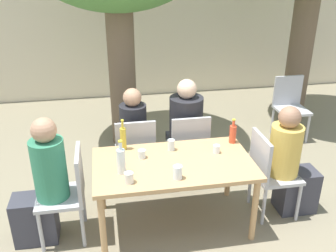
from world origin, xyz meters
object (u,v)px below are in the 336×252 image
person_seated_3 (184,133)px  oil_cruet_0 (123,138)px  drinking_glass_1 (217,149)px  dining_table_front (173,169)px  person_seated_0 (43,188)px  drinking_glass_4 (178,172)px  water_bottle_2 (121,160)px  patio_chair_1 (269,170)px  person_seated_2 (133,140)px  patio_chair_2 (135,150)px  patio_chair_4 (290,103)px  patio_chair_3 (188,146)px  drinking_glass_2 (129,178)px  soda_bottle_1 (233,133)px  person_seated_1 (291,166)px  drinking_glass_3 (171,145)px  drinking_glass_0 (142,154)px  patio_chair_0 (69,190)px

person_seated_3 → oil_cruet_0: bearing=35.4°
drinking_glass_1 → dining_table_front: bearing=-166.5°
person_seated_0 → drinking_glass_4: 1.27m
oil_cruet_0 → water_bottle_2: same height
patio_chair_1 → person_seated_2: 1.60m
patio_chair_2 → patio_chair_4: same height
person_seated_0 → person_seated_3: size_ratio=0.99×
drinking_glass_4 → dining_table_front: bearing=86.3°
patio_chair_3 → drinking_glass_2: 1.24m
person_seated_0 → oil_cruet_0: person_seated_0 is taller
person_seated_3 → drinking_glass_2: person_seated_3 is taller
soda_bottle_1 → water_bottle_2: water_bottle_2 is taller
drinking_glass_2 → patio_chair_4: bearing=38.1°
person_seated_1 → oil_cruet_0: (-1.70, 0.36, 0.31)m
person_seated_0 → soda_bottle_1: person_seated_0 is taller
person_seated_1 → drinking_glass_3: person_seated_1 is taller
person_seated_3 → water_bottle_2: size_ratio=3.90×
dining_table_front → person_seated_1: (1.24, -0.00, -0.10)m
soda_bottle_1 → drinking_glass_4: 0.93m
patio_chair_2 → person_seated_2: size_ratio=0.76×
patio_chair_1 → drinking_glass_0: size_ratio=10.96×
person_seated_2 → person_seated_3: 0.62m
patio_chair_3 → person_seated_3: 0.23m
patio_chair_1 → soda_bottle_1: 0.52m
drinking_glass_0 → patio_chair_1: bearing=-6.2°
patio_chair_3 → drinking_glass_4: patio_chair_3 is taller
person_seated_2 → person_seated_3: person_seated_3 is taller
patio_chair_2 → drinking_glass_0: (0.02, -0.53, 0.24)m
drinking_glass_3 → drinking_glass_4: bearing=-94.5°
patio_chair_3 → drinking_glass_3: 0.57m
drinking_glass_3 → drinking_glass_2: bearing=-132.0°
person_seated_0 → person_seated_2: size_ratio=1.05×
patio_chair_1 → drinking_glass_0: patio_chair_1 is taller
dining_table_front → person_seated_2: size_ratio=1.27×
person_seated_2 → soda_bottle_1: 1.21m
person_seated_1 → water_bottle_2: size_ratio=3.70×
drinking_glass_1 → patio_chair_3: bearing=105.4°
drinking_glass_0 → oil_cruet_0: bearing=127.3°
person_seated_1 → person_seated_2: 1.80m
water_bottle_2 → drinking_glass_2: water_bottle_2 is taller
dining_table_front → drinking_glass_3: drinking_glass_3 is taller
person_seated_1 → patio_chair_4: bearing=-26.6°
person_seated_1 → person_seated_3: 1.30m
patio_chair_2 → water_bottle_2: water_bottle_2 is taller
drinking_glass_4 → oil_cruet_0: bearing=124.1°
dining_table_front → patio_chair_0: size_ratio=1.67×
person_seated_1 → oil_cruet_0: bearing=78.2°
person_seated_1 → drinking_glass_0: bearing=84.7°
oil_cruet_0 → drinking_glass_0: 0.28m
person_seated_0 → patio_chair_0: bearing=90.0°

